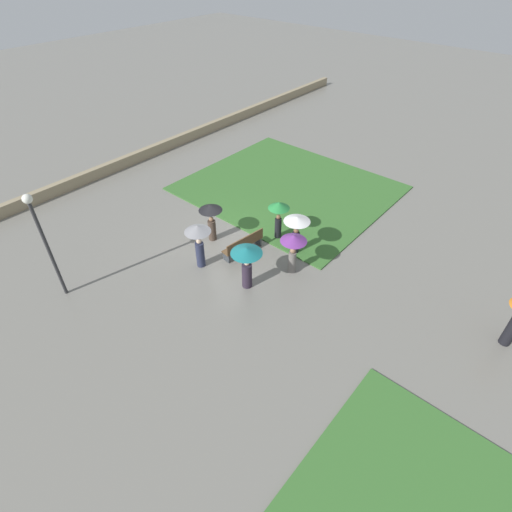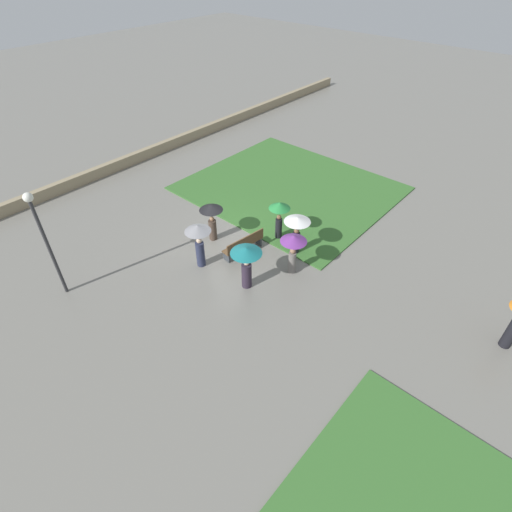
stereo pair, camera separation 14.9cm
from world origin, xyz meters
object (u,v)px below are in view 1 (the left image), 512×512
crowd_person_purple (293,244)px  crowd_person_black (211,214)px  crowd_person_grey (198,237)px  lamp_post (42,234)px  park_bench (244,244)px  crowd_person_white (297,227)px  crowd_person_teal (247,259)px  crowd_person_green (279,212)px

crowd_person_purple → crowd_person_black: size_ratio=1.01×
crowd_person_grey → crowd_person_black: 1.82m
lamp_post → park_bench: bearing=150.5°
crowd_person_white → crowd_person_purple: (1.08, 0.63, 0.05)m
crowd_person_grey → crowd_person_black: bearing=99.1°
crowd_person_grey → crowd_person_white: size_ratio=1.09×
crowd_person_teal → crowd_person_black: 3.39m
crowd_person_white → crowd_person_black: crowd_person_white is taller
lamp_post → crowd_person_green: bearing=154.0°
crowd_person_green → crowd_person_black: bearing=107.5°
lamp_post → crowd_person_black: bearing=163.6°
crowd_person_green → crowd_person_purple: crowd_person_green is taller
crowd_person_purple → crowd_person_black: bearing=65.0°
lamp_post → crowd_person_grey: size_ratio=2.18×
crowd_person_white → crowd_person_green: bearing=163.3°
crowd_person_black → crowd_person_purple: bearing=147.6°
crowd_person_teal → crowd_person_purple: crowd_person_teal is taller
lamp_post → crowd_person_white: (-7.61, 5.08, -1.44)m
crowd_person_purple → park_bench: bearing=66.8°
park_bench → crowd_person_grey: (1.71, -0.79, 0.94)m
crowd_person_purple → crowd_person_green: bearing=19.5°
park_bench → crowd_person_teal: (1.40, 1.44, 0.86)m
park_bench → crowd_person_grey: bearing=-17.3°
crowd_person_green → crowd_person_purple: bearing=-153.1°
park_bench → crowd_person_green: 2.05m
park_bench → crowd_person_green: bearing=174.7°
crowd_person_green → crowd_person_black: (1.95, -2.12, -0.08)m
crowd_person_green → crowd_person_black: size_ratio=1.03×
crowd_person_purple → crowd_person_black: (0.53, -3.95, -0.07)m
crowd_person_black → park_bench: bearing=145.2°
park_bench → crowd_person_purple: crowd_person_purple is taller
crowd_person_black → crowd_person_white: bearing=165.8°
crowd_person_white → park_bench: bearing=-138.3°
lamp_post → crowd_person_white: 9.26m
crowd_person_grey → crowd_person_green: crowd_person_grey is taller
crowd_person_green → park_bench: bearing=142.1°
crowd_person_purple → crowd_person_grey: bearing=92.0°
park_bench → crowd_person_black: crowd_person_black is taller
crowd_person_white → crowd_person_green: 1.25m
park_bench → crowd_person_white: (-1.45, 1.60, 0.84)m
park_bench → crowd_person_grey: size_ratio=1.00×
crowd_person_purple → crowd_person_black: crowd_person_purple is taller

